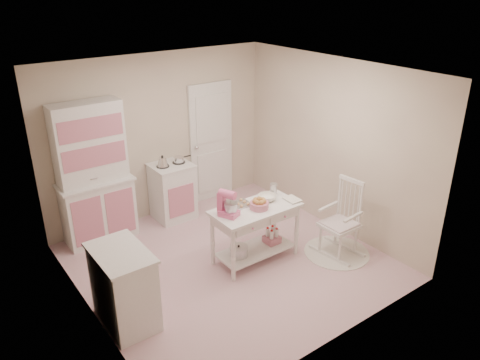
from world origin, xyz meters
The scene contains 14 objects.
room_shell centered at (0.00, 0.00, 1.65)m, with size 3.84×3.84×2.62m.
door centered at (0.95, 1.87, 1.02)m, with size 0.82×0.05×2.04m, color silver.
hutch centered at (-1.17, 1.66, 1.04)m, with size 1.06×0.50×2.08m, color silver.
stove centered at (0.03, 1.61, 0.46)m, with size 0.62×0.57×0.92m, color silver.
base_cabinet centered at (-1.63, -0.30, 0.46)m, with size 0.54×0.84×0.92m, color silver.
lace_rug centered at (1.36, -0.73, 0.01)m, with size 0.92×0.92×0.01m, color white.
rocking_chair centered at (1.36, -0.73, 0.55)m, with size 0.48×0.72×1.10m, color silver.
work_table centered at (0.33, -0.15, 0.40)m, with size 1.20×0.60×0.80m, color silver.
stand_mixer centered at (-0.09, -0.13, 0.97)m, with size 0.20×0.28×0.34m, color #DF5E91.
cookie_tray centered at (0.18, 0.03, 0.81)m, with size 0.34×0.24×0.02m, color silver.
bread_basket centered at (0.35, -0.20, 0.85)m, with size 0.25×0.25×0.09m, color #C77288.
mixing_bowl centered at (0.59, -0.07, 0.84)m, with size 0.25×0.25×0.08m, color white.
metal_pitcher centered at (0.77, 0.01, 0.89)m, with size 0.10×0.10×0.17m, color silver.
recipe_book centered at (0.78, -0.27, 0.81)m, with size 0.18×0.24×0.02m, color white.
Camera 1 is at (-3.12, -4.49, 3.63)m, focal length 35.00 mm.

